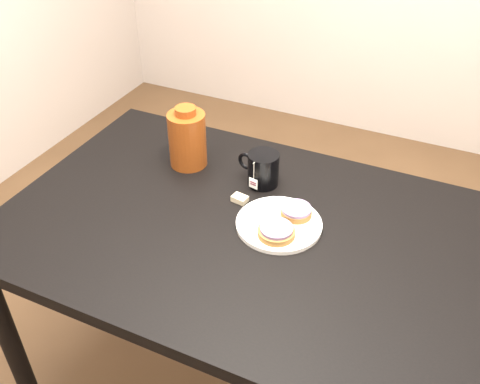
# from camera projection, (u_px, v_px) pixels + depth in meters

# --- Properties ---
(ground_plane) EXTENTS (4.00, 4.00, 0.00)m
(ground_plane) POSITION_uv_depth(u_px,v_px,m) (246.00, 383.00, 1.95)
(ground_plane) COLOR brown
(table) EXTENTS (1.40, 0.90, 0.75)m
(table) POSITION_uv_depth(u_px,v_px,m) (248.00, 248.00, 1.55)
(table) COLOR black
(table) RESTS_ON ground_plane
(plate) EXTENTS (0.24, 0.24, 0.02)m
(plate) POSITION_uv_depth(u_px,v_px,m) (279.00, 223.00, 1.50)
(plate) COLOR white
(plate) RESTS_ON table
(bagel_back) EXTENTS (0.12, 0.12, 0.03)m
(bagel_back) POSITION_uv_depth(u_px,v_px,m) (296.00, 211.00, 1.51)
(bagel_back) COLOR brown
(bagel_back) RESTS_ON plate
(bagel_front) EXTENTS (0.14, 0.14, 0.03)m
(bagel_front) POSITION_uv_depth(u_px,v_px,m) (276.00, 231.00, 1.45)
(bagel_front) COLOR brown
(bagel_front) RESTS_ON plate
(mug) EXTENTS (0.15, 0.11, 0.11)m
(mug) POSITION_uv_depth(u_px,v_px,m) (263.00, 169.00, 1.64)
(mug) COLOR black
(mug) RESTS_ON table
(teabag_pouch) EXTENTS (0.05, 0.04, 0.02)m
(teabag_pouch) POSITION_uv_depth(u_px,v_px,m) (240.00, 199.00, 1.59)
(teabag_pouch) COLOR #C6B793
(teabag_pouch) RESTS_ON table
(bagel_package) EXTENTS (0.14, 0.14, 0.20)m
(bagel_package) POSITION_uv_depth(u_px,v_px,m) (187.00, 139.00, 1.70)
(bagel_package) COLOR #5C230C
(bagel_package) RESTS_ON table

